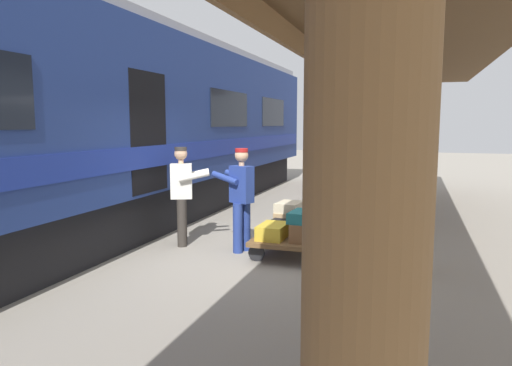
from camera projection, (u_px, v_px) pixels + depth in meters
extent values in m
plane|color=gray|center=(265.00, 257.00, 7.41)|extent=(60.00, 60.00, 0.00)
cylinder|color=brown|center=(411.00, 136.00, 14.99)|extent=(0.24, 0.24, 3.40)
cylinder|color=brown|center=(411.00, 139.00, 12.17)|extent=(0.24, 0.24, 3.40)
cylinder|color=brown|center=(410.00, 144.00, 9.35)|extent=(0.24, 0.24, 3.40)
cylinder|color=brown|center=(407.00, 152.00, 6.54)|extent=(0.24, 0.24, 3.40)
cylinder|color=brown|center=(402.00, 174.00, 3.72)|extent=(0.24, 0.24, 3.40)
cylinder|color=brown|center=(363.00, 331.00, 0.90)|extent=(0.24, 0.24, 3.40)
cube|color=brown|center=(413.00, 20.00, 6.31)|extent=(3.20, 18.77, 0.16)
cube|color=brown|center=(300.00, 44.00, 6.83)|extent=(0.08, 18.77, 0.30)
cube|color=navy|center=(74.00, 109.00, 8.23)|extent=(3.00, 20.82, 2.90)
cube|color=black|center=(79.00, 216.00, 8.46)|extent=(2.55, 19.78, 0.90)
cube|color=#99999E|center=(69.00, 18.00, 8.03)|extent=(2.76, 20.41, 0.20)
cube|color=navy|center=(150.00, 157.00, 7.85)|extent=(0.03, 20.41, 0.36)
cube|color=black|center=(274.00, 112.00, 14.59)|extent=(0.02, 2.29, 0.84)
cube|color=black|center=(230.00, 109.00, 11.16)|extent=(0.02, 2.29, 0.84)
cube|color=black|center=(146.00, 133.00, 7.82)|extent=(0.12, 1.10, 2.00)
cube|color=brown|center=(296.00, 234.00, 7.74)|extent=(1.10, 1.87, 0.07)
cylinder|color=black|center=(313.00, 258.00, 6.92)|extent=(0.25, 0.05, 0.25)
cylinder|color=black|center=(257.00, 253.00, 7.20)|extent=(0.25, 0.05, 0.25)
cylinder|color=black|center=(330.00, 235.00, 8.33)|extent=(0.25, 0.05, 0.25)
cylinder|color=black|center=(282.00, 232.00, 8.61)|extent=(0.25, 0.05, 0.25)
cube|color=black|center=(282.00, 226.00, 7.81)|extent=(0.47, 0.56, 0.17)
cube|color=navy|center=(311.00, 225.00, 7.64)|extent=(0.47, 0.56, 0.28)
cube|color=brown|center=(304.00, 231.00, 7.16)|extent=(0.41, 0.57, 0.28)
cube|color=tan|center=(289.00, 218.00, 8.29)|extent=(0.44, 0.62, 0.24)
cube|color=gold|center=(273.00, 231.00, 7.32)|extent=(0.41, 0.63, 0.22)
cube|color=#9EA0A5|center=(317.00, 221.00, 8.13)|extent=(0.44, 0.61, 0.20)
cube|color=#1E666B|center=(302.00, 217.00, 7.16)|extent=(0.38, 0.57, 0.17)
cube|color=beige|center=(289.00, 207.00, 8.25)|extent=(0.44, 0.58, 0.17)
cylinder|color=navy|center=(246.00, 226.00, 7.79)|extent=(0.16, 0.16, 0.82)
cylinder|color=navy|center=(238.00, 228.00, 7.64)|extent=(0.16, 0.16, 0.82)
cube|color=navy|center=(242.00, 184.00, 7.63)|extent=(0.41, 0.33, 0.60)
cylinder|color=tan|center=(242.00, 164.00, 7.58)|extent=(0.09, 0.09, 0.06)
sphere|color=tan|center=(242.00, 155.00, 7.57)|extent=(0.22, 0.22, 0.22)
cylinder|color=#A51919|center=(241.00, 150.00, 7.56)|extent=(0.21, 0.21, 0.06)
cylinder|color=navy|center=(238.00, 176.00, 7.87)|extent=(0.53, 0.27, 0.21)
cylinder|color=navy|center=(225.00, 178.00, 7.62)|extent=(0.53, 0.27, 0.21)
cylinder|color=#332D28|center=(182.00, 223.00, 8.03)|extent=(0.16, 0.16, 0.82)
cylinder|color=#332D28|center=(182.00, 221.00, 8.22)|extent=(0.16, 0.16, 0.82)
cube|color=silver|center=(181.00, 181.00, 8.04)|extent=(0.42, 0.35, 0.60)
cylinder|color=tan|center=(181.00, 162.00, 8.00)|extent=(0.09, 0.09, 0.06)
sphere|color=tan|center=(181.00, 154.00, 7.98)|extent=(0.22, 0.22, 0.22)
cylinder|color=#332D28|center=(181.00, 149.00, 7.97)|extent=(0.21, 0.21, 0.06)
cylinder|color=silver|center=(194.00, 176.00, 7.89)|extent=(0.52, 0.31, 0.21)
cylinder|color=silver|center=(194.00, 174.00, 8.21)|extent=(0.52, 0.31, 0.21)
cube|color=#B21E19|center=(346.00, 170.00, 15.68)|extent=(1.25, 1.79, 0.70)
cube|color=#B21E19|center=(345.00, 156.00, 15.29)|extent=(0.96, 0.78, 0.50)
cylinder|color=black|center=(358.00, 183.00, 15.02)|extent=(0.12, 0.40, 0.40)
cylinder|color=black|center=(330.00, 182.00, 15.31)|extent=(0.12, 0.40, 0.40)
cylinder|color=black|center=(362.00, 179.00, 16.15)|extent=(0.12, 0.40, 0.40)
cylinder|color=black|center=(335.00, 178.00, 16.43)|extent=(0.12, 0.40, 0.40)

